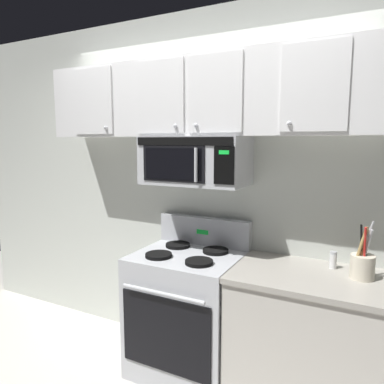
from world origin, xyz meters
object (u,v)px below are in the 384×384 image
salt_shaker (333,260)px  stove_range (188,310)px  over_range_microwave (195,161)px  utensil_crock_cream (362,264)px

salt_shaker → stove_range: bearing=-170.0°
stove_range → over_range_microwave: size_ratio=1.47×
over_range_microwave → salt_shaker: (0.97, 0.05, -0.62)m
over_range_microwave → salt_shaker: bearing=3.2°
utensil_crock_cream → salt_shaker: 0.21m
stove_range → utensil_crock_cream: 1.26m
stove_range → over_range_microwave: (-0.00, 0.12, 1.11)m
stove_range → utensil_crock_cream: (1.14, 0.06, 0.52)m
over_range_microwave → utensil_crock_cream: bearing=-2.6°
stove_range → utensil_crock_cream: bearing=3.2°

